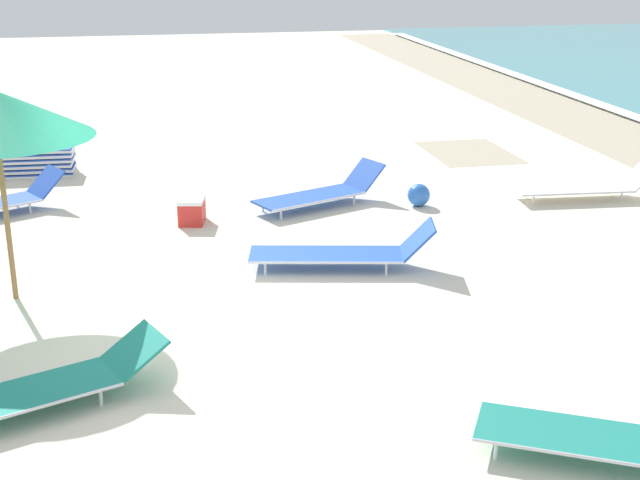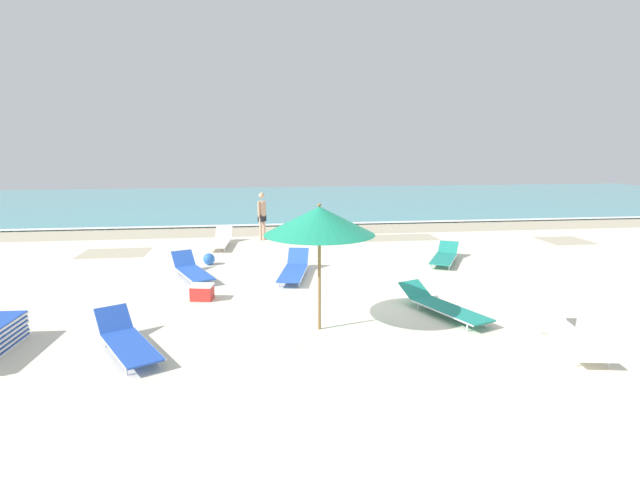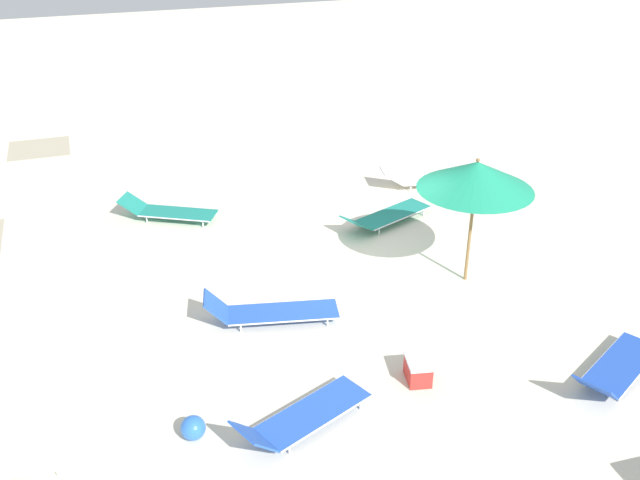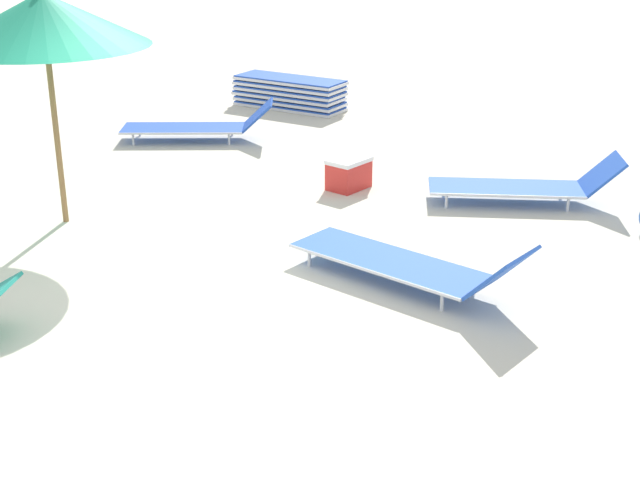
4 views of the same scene
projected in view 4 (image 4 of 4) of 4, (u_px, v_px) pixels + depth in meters
name	position (u px, v px, depth m)	size (l,w,h in m)	color
ground_plane	(142.00, 303.00, 7.83)	(60.00, 60.00, 0.16)	beige
beach_umbrella	(44.00, 20.00, 8.75)	(2.09, 2.09, 2.45)	olive
lounger_stack	(289.00, 93.00, 14.39)	(0.71, 1.90, 0.49)	blue
sun_lounger_beside_umbrella	(199.00, 125.00, 12.54)	(1.55, 2.15, 0.56)	blue
sun_lounger_near_water_left	(410.00, 263.00, 7.91)	(1.07, 2.35, 0.58)	blue
sun_lounger_mid_beach_pair_a	(526.00, 185.00, 10.00)	(1.38, 2.18, 0.57)	blue
cooler_box	(349.00, 173.00, 10.51)	(0.56, 0.45, 0.37)	red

